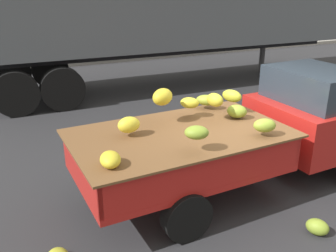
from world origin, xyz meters
TOP-DOWN VIEW (x-y plane):
  - ground at (0.00, 0.00)m, footprint 220.00×220.00m
  - curb_strip at (0.00, 10.44)m, footprint 80.00×0.80m
  - pickup_truck at (0.89, 0.08)m, footprint 5.28×1.91m
  - fallen_banana_bunch_by_wheel at (0.04, -1.42)m, footprint 0.33×0.35m

SIDE VIEW (x-z plane):
  - ground at x=0.00m, z-range 0.00..0.00m
  - curb_strip at x=0.00m, z-range 0.00..0.16m
  - fallen_banana_bunch_by_wheel at x=0.04m, z-range 0.00..0.20m
  - pickup_truck at x=0.89m, z-range 0.03..1.73m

